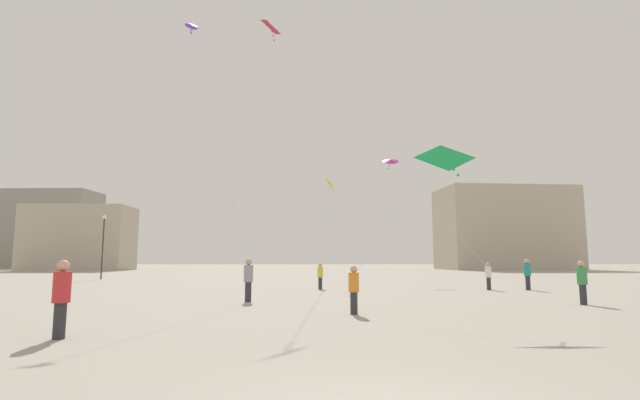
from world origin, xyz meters
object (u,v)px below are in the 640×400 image
(person_in_orange, at_px, (354,287))
(kite_magenta_diamond, at_px, (391,161))
(person_in_green, at_px, (582,281))
(kite_violet_diamond, at_px, (193,33))
(person_in_yellow, at_px, (320,275))
(kite_crimson_delta, at_px, (273,32))
(kite_amber_delta, at_px, (330,184))
(lamppost_east, at_px, (103,237))
(kite_emerald_delta, at_px, (445,158))
(person_in_white, at_px, (488,275))
(person_in_teal, at_px, (527,273))
(person_in_red, at_px, (61,295))
(building_right_hall, at_px, (505,229))
(building_centre_hall, at_px, (80,238))
(building_left_hall, at_px, (40,229))
(person_in_grey, at_px, (248,278))

(person_in_orange, relative_size, kite_magenta_diamond, 0.14)
(person_in_green, xyz_separation_m, kite_violet_diamond, (-17.32, 5.22, 12.96))
(person_in_yellow, relative_size, kite_crimson_delta, 0.11)
(kite_amber_delta, bearing_deg, lamppost_east, 149.27)
(person_in_yellow, distance_m, kite_emerald_delta, 14.35)
(person_in_white, bearing_deg, lamppost_east, -51.89)
(person_in_teal, relative_size, person_in_white, 1.12)
(person_in_orange, relative_size, person_in_green, 0.92)
(person_in_red, bearing_deg, kite_amber_delta, 172.83)
(kite_amber_delta, distance_m, building_right_hall, 59.80)
(person_in_teal, bearing_deg, kite_violet_diamond, 21.18)
(person_in_teal, xyz_separation_m, kite_crimson_delta, (-15.25, -1.12, 14.26))
(person_in_orange, height_order, person_in_green, person_in_green)
(person_in_red, height_order, person_in_yellow, person_in_red)
(person_in_orange, height_order, kite_violet_diamond, kite_violet_diamond)
(person_in_red, xyz_separation_m, person_in_yellow, (6.82, 17.32, -0.14))
(person_in_red, relative_size, building_right_hall, 0.08)
(person_in_red, height_order, kite_violet_diamond, kite_violet_diamond)
(person_in_green, relative_size, building_centre_hall, 0.11)
(kite_amber_delta, xyz_separation_m, building_left_hall, (-55.92, 66.85, 0.92))
(person_in_yellow, relative_size, building_left_hall, 0.07)
(person_in_yellow, relative_size, building_right_hall, 0.07)
(person_in_teal, relative_size, person_in_grey, 0.99)
(kite_magenta_diamond, bearing_deg, building_right_hall, 55.89)
(kite_emerald_delta, xyz_separation_m, building_centre_hall, (-40.89, 61.42, -0.12))
(person_in_red, bearing_deg, person_in_orange, 134.69)
(person_in_green, height_order, kite_magenta_diamond, kite_magenta_diamond)
(person_in_grey, distance_m, kite_amber_delta, 13.06)
(kite_magenta_diamond, xyz_separation_m, building_left_hall, (-61.58, 59.67, -2.25))
(person_in_orange, height_order, person_in_white, person_in_white)
(person_in_grey, bearing_deg, lamppost_east, 129.44)
(kite_amber_delta, relative_size, kite_crimson_delta, 0.42)
(person_in_white, bearing_deg, kite_crimson_delta, -17.84)
(kite_magenta_diamond, bearing_deg, person_in_white, -71.86)
(person_in_orange, bearing_deg, person_in_red, 90.31)
(person_in_green, bearing_deg, person_in_white, -163.13)
(person_in_grey, bearing_deg, building_left_hall, 128.25)
(person_in_white, height_order, kite_crimson_delta, kite_crimson_delta)
(person_in_yellow, xyz_separation_m, lamppost_east, (-19.29, 14.63, 2.97))
(person_in_teal, xyz_separation_m, person_in_red, (-19.13, -16.05, -0.01))
(kite_violet_diamond, height_order, lamppost_east, kite_violet_diamond)
(building_centre_hall, bearing_deg, building_right_hall, 2.81)
(person_in_grey, bearing_deg, building_centre_hall, 125.44)
(person_in_teal, xyz_separation_m, lamppost_east, (-31.60, 15.90, 2.82))
(kite_amber_delta, relative_size, building_right_hall, 0.27)
(person_in_orange, height_order, person_in_red, person_in_red)
(person_in_grey, relative_size, kite_amber_delta, 0.30)
(person_in_grey, relative_size, kite_emerald_delta, 0.42)
(person_in_red, distance_m, building_left_hall, 99.63)
(building_right_hall, bearing_deg, kite_emerald_delta, -115.59)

